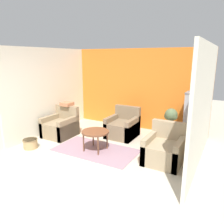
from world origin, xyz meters
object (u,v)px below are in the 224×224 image
armchair_left (61,127)px  birdcage (193,118)px  armchair_right (164,150)px  coffee_table (95,133)px  wicker_basket (30,143)px  potted_plant (171,118)px  armchair_middle (123,127)px  parrot (196,88)px

armchair_left → birdcage: (3.53, 1.42, 0.41)m
armchair_right → coffee_table: bearing=-172.1°
coffee_table → birdcage: (2.03, 1.80, 0.23)m
armchair_right → wicker_basket: bearing=-163.8°
potted_plant → wicker_basket: size_ratio=2.30×
armchair_left → potted_plant: 3.31m
coffee_table → wicker_basket: 1.76m
armchair_right → armchair_middle: (-1.56, 1.01, 0.00)m
wicker_basket → armchair_middle: bearing=48.8°
armchair_right → birdcage: birdcage is taller
armchair_middle → wicker_basket: bearing=-131.2°
parrot → potted_plant: (-0.64, 0.17, -0.95)m
armchair_middle → birdcage: 2.00m
armchair_middle → potted_plant: size_ratio=1.02×
coffee_table → armchair_middle: size_ratio=0.79×
coffee_table → armchair_middle: 1.27m
armchair_middle → birdcage: size_ratio=0.62×
birdcage → coffee_table: bearing=-138.4°
armchair_middle → parrot: 2.32m
armchair_middle → parrot: (1.88, 0.55, 1.25)m
birdcage → wicker_basket: 4.43m
armchair_middle → parrot: bearing=16.4°
armchair_left → armchair_middle: (1.66, 0.87, 0.00)m
coffee_table → armchair_left: size_ratio=0.79×
birdcage → parrot: size_ratio=4.96×
coffee_table → armchair_right: (1.71, 0.24, -0.18)m
armchair_left → parrot: parrot is taller
birdcage → parrot: parrot is taller
armchair_right → armchair_left: bearing=177.4°
armchair_middle → potted_plant: (1.24, 0.72, 0.29)m
coffee_table → wicker_basket: size_ratio=1.87×
armchair_middle → parrot: parrot is taller
armchair_left → wicker_basket: 1.11m
parrot → potted_plant: 1.16m
armchair_right → wicker_basket: 3.42m
armchair_left → armchair_middle: size_ratio=1.00×
armchair_right → wicker_basket: armchair_right is taller
coffee_table → armchair_right: armchair_right is taller
potted_plant → parrot: bearing=-14.6°
coffee_table → birdcage: 2.72m
armchair_left → potted_plant: armchair_left is taller
wicker_basket → coffee_table: bearing=24.5°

